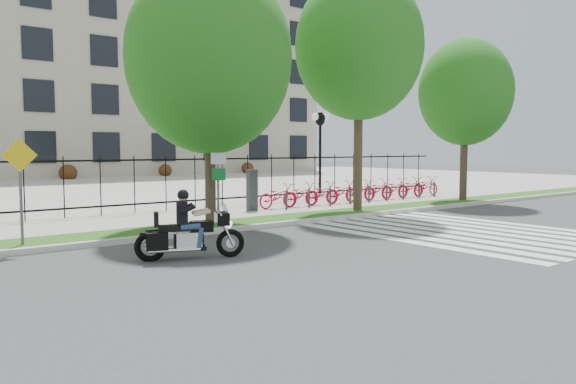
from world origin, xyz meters
TOP-DOWN VIEW (x-y plane):
  - ground at (0.00, 0.00)m, footprint 120.00×120.00m
  - curb at (0.00, 4.10)m, footprint 60.00×0.20m
  - grass_verge at (0.00, 4.95)m, footprint 60.00×1.50m
  - sidewalk at (0.00, 7.45)m, footprint 60.00×3.50m
  - plaza at (0.00, 25.00)m, footprint 80.00×34.00m
  - crosswalk_stripes at (4.83, 0.00)m, footprint 5.70×8.00m
  - iron_fence at (0.00, 9.20)m, footprint 30.00×0.06m
  - lamp_post_right at (10.00, 12.00)m, footprint 1.06×0.70m
  - street_tree_1 at (-0.64, 4.95)m, footprint 4.89×4.89m
  - street_tree_2 at (5.56, 4.95)m, footprint 4.64×4.64m
  - street_tree_3 at (12.13, 4.95)m, footprint 4.03×4.03m
  - bike_share_station at (7.94, 7.20)m, footprint 11.05×0.85m
  - sign_pole_regulatory at (-0.59, 4.58)m, footprint 0.50×0.09m
  - sign_pole_warning at (-5.95, 4.58)m, footprint 0.78×0.09m
  - motorcycle_rider at (-3.33, 1.29)m, footprint 2.25×1.23m

SIDE VIEW (x-z plane):
  - ground at x=0.00m, z-range 0.00..0.00m
  - crosswalk_stripes at x=4.83m, z-range 0.00..0.01m
  - plaza at x=0.00m, z-range 0.00..0.10m
  - curb at x=0.00m, z-range 0.00..0.15m
  - grass_verge at x=0.00m, z-range 0.00..0.15m
  - sidewalk at x=0.00m, z-range 0.00..0.15m
  - motorcycle_rider at x=-3.33m, z-range -0.31..1.53m
  - bike_share_station at x=7.94m, z-range -0.13..1.37m
  - iron_fence at x=0.00m, z-range 0.15..2.15m
  - sign_pole_regulatory at x=-0.59m, z-range 0.49..2.99m
  - sign_pole_warning at x=-5.95m, z-range 0.50..2.99m
  - lamp_post_right at x=10.00m, z-range 1.08..5.33m
  - street_tree_3 at x=12.13m, z-range 1.33..8.34m
  - street_tree_1 at x=-0.64m, z-range 1.18..8.89m
  - street_tree_2 at x=5.56m, z-range 1.77..10.36m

